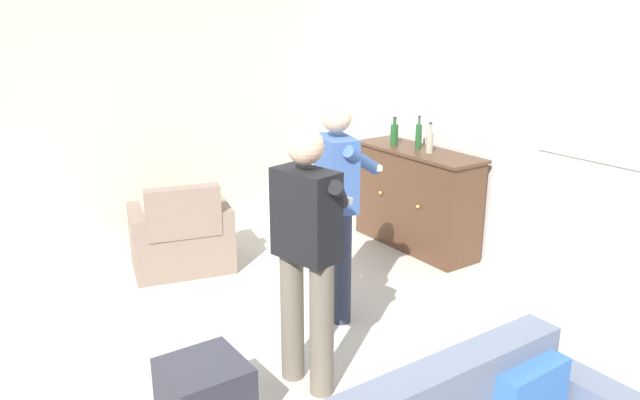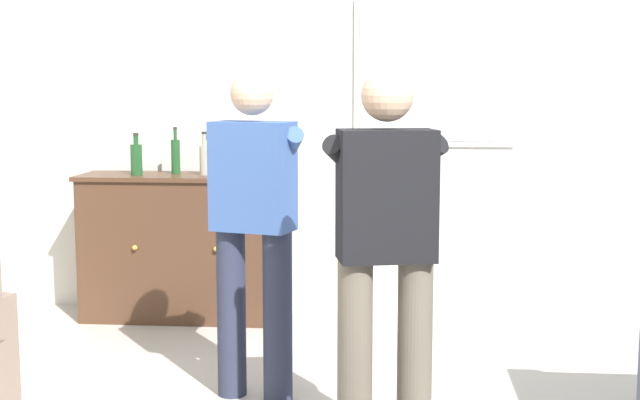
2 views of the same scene
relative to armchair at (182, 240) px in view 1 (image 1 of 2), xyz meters
name	(u,v)px [view 1 (image 1 of 2)]	position (x,y,z in m)	size (l,w,h in m)	color
ground	(263,354)	(1.72, -0.13, -0.29)	(10.40, 10.40, 0.00)	#B2ADA3
wall_back_with_window	(529,119)	(1.74, 2.53, 1.12)	(5.20, 0.15, 2.80)	beige
wall_side_left	(124,107)	(-0.94, -0.13, 1.11)	(0.12, 5.20, 2.80)	beige
armchair	(182,240)	(0.00, 0.00, 0.00)	(0.83, 1.01, 0.85)	#7F6B5B
sideboard_cabinet	(416,199)	(0.77, 2.17, 0.21)	(1.41, 0.49, 1.00)	#472D1E
bottle_wine_green	(430,141)	(0.93, 2.16, 0.82)	(0.07, 0.07, 0.29)	gray
bottle_liquor_amber	(394,134)	(0.47, 2.12, 0.83)	(0.08, 0.08, 0.29)	#1E4C23
bottle_spirits_clear	(419,136)	(0.72, 2.22, 0.84)	(0.06, 0.06, 0.32)	#1E4C23
ottoman	(205,395)	(2.21, -0.78, -0.09)	(0.45, 0.45, 0.41)	#33333D
person_standing_left	(337,201)	(1.51, 0.66, 0.65)	(0.54, 0.52, 1.68)	#282D42
person_standing_right	(307,248)	(2.19, -0.06, 0.65)	(0.55, 0.51, 1.68)	#6B6051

